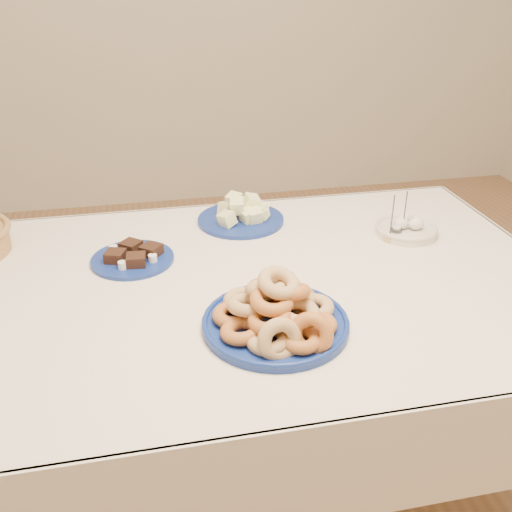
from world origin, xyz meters
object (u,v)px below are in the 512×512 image
dining_table (252,313)px  candle_holder (396,235)px  brownie_plate (133,257)px  melon_plate (243,215)px  egg_bowl (406,228)px  donut_platter (277,315)px

dining_table → candle_holder: candle_holder is taller
brownie_plate → melon_plate: bearing=29.4°
brownie_plate → egg_bowl: bearing=0.4°
melon_plate → brownie_plate: size_ratio=1.06×
donut_platter → melon_plate: bearing=86.8°
dining_table → melon_plate: (0.05, 0.38, 0.13)m
brownie_plate → candle_holder: (0.80, -0.02, 0.00)m
dining_table → egg_bowl: (0.53, 0.18, 0.13)m
melon_plate → brownie_plate: bearing=-150.6°
dining_table → egg_bowl: 0.58m
donut_platter → egg_bowl: size_ratio=1.76×
dining_table → egg_bowl: egg_bowl is taller
brownie_plate → egg_bowl: size_ratio=1.53×
dining_table → donut_platter: (0.01, -0.23, 0.15)m
dining_table → donut_platter: size_ratio=4.81×
dining_table → brownie_plate: (-0.31, 0.18, 0.12)m
melon_plate → dining_table: bearing=-96.8°
donut_platter → egg_bowl: 0.67m
candle_holder → egg_bowl: bearing=27.2°
egg_bowl → candle_holder: bearing=-152.8°
dining_table → candle_holder: 0.53m
dining_table → melon_plate: bearing=83.2°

